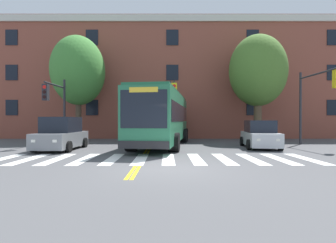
% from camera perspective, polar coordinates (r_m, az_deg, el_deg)
% --- Properties ---
extents(ground_plane, '(120.00, 120.00, 0.00)m').
position_cam_1_polar(ground_plane, '(9.24, 0.13, -10.23)').
color(ground_plane, '#4C4C4F').
extents(crosswalk, '(13.79, 3.48, 0.01)m').
position_cam_1_polar(crosswalk, '(11.49, -3.02, -8.13)').
color(crosswalk, white).
rests_on(crosswalk, ground).
extents(lane_line_yellow_inner, '(0.12, 36.00, 0.01)m').
position_cam_1_polar(lane_line_yellow_inner, '(25.44, -2.75, -3.50)').
color(lane_line_yellow_inner, gold).
rests_on(lane_line_yellow_inner, ground).
extents(lane_line_yellow_outer, '(0.12, 36.00, 0.01)m').
position_cam_1_polar(lane_line_yellow_outer, '(25.43, -2.39, -3.50)').
color(lane_line_yellow_outer, gold).
rests_on(lane_line_yellow_outer, ground).
extents(city_bus, '(3.95, 11.04, 3.48)m').
position_cam_1_polar(city_bus, '(17.31, -1.27, 0.87)').
color(city_bus, '#28704C').
rests_on(city_bus, ground).
extents(car_grey_near_lane, '(2.07, 4.15, 1.87)m').
position_cam_1_polar(car_grey_near_lane, '(16.15, -22.22, -2.69)').
color(car_grey_near_lane, slate).
rests_on(car_grey_near_lane, ground).
extents(car_silver_far_lane, '(2.28, 4.12, 1.67)m').
position_cam_1_polar(car_silver_far_lane, '(16.88, 19.28, -2.82)').
color(car_silver_far_lane, '#B7BABF').
rests_on(car_silver_far_lane, ground).
extents(car_teal_behind_bus, '(2.27, 4.77, 1.82)m').
position_cam_1_polar(car_teal_behind_bus, '(27.89, -2.86, -1.45)').
color(car_teal_behind_bus, '#236B70').
rests_on(car_teal_behind_bus, ground).
extents(traffic_light_near_corner, '(0.45, 3.85, 5.01)m').
position_cam_1_polar(traffic_light_near_corner, '(19.12, 29.29, 5.37)').
color(traffic_light_near_corner, '#28282D').
rests_on(traffic_light_near_corner, ground).
extents(traffic_light_far_corner, '(0.35, 2.97, 4.57)m').
position_cam_1_polar(traffic_light_far_corner, '(18.86, -23.19, 4.13)').
color(traffic_light_far_corner, '#28282D').
rests_on(traffic_light_far_corner, ground).
extents(traffic_light_overhead, '(0.48, 3.38, 4.62)m').
position_cam_1_polar(traffic_light_overhead, '(18.21, 0.77, 4.62)').
color(traffic_light_overhead, '#28282D').
rests_on(traffic_light_overhead, ground).
extents(street_tree_curbside_large, '(6.43, 6.44, 8.48)m').
position_cam_1_polar(street_tree_curbside_large, '(22.39, 18.91, 10.36)').
color(street_tree_curbside_large, brown).
rests_on(street_tree_curbside_large, ground).
extents(street_tree_curbside_small, '(5.63, 5.89, 8.49)m').
position_cam_1_polar(street_tree_curbside_small, '(22.67, -18.97, 10.41)').
color(street_tree_curbside_small, '#4C3D2D').
rests_on(street_tree_curbside_small, ground).
extents(building_facade, '(36.34, 8.27, 11.31)m').
position_cam_1_polar(building_facade, '(28.02, 0.76, 8.46)').
color(building_facade, brown).
rests_on(building_facade, ground).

